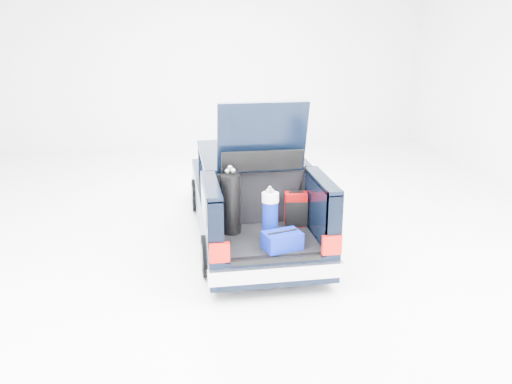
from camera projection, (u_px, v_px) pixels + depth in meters
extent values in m
plane|color=white|center=(251.00, 236.00, 9.23)|extent=(14.00, 14.00, 0.00)
cube|color=black|center=(246.00, 197.00, 9.68)|extent=(1.75, 3.00, 0.70)
cube|color=black|center=(235.00, 177.00, 11.19)|extent=(1.70, 0.30, 0.50)
cube|color=silver|center=(234.00, 179.00, 11.34)|extent=(1.72, 0.10, 0.22)
cube|color=black|center=(250.00, 171.00, 9.02)|extent=(1.55, 1.95, 0.54)
cube|color=black|center=(250.00, 154.00, 8.93)|extent=(1.62, 2.05, 0.06)
cube|color=black|center=(267.00, 254.00, 7.71)|extent=(1.75, 1.30, 0.40)
cube|color=black|center=(267.00, 239.00, 7.66)|extent=(1.32, 1.18, 0.05)
cube|color=black|center=(212.00, 216.00, 7.40)|extent=(0.20, 1.30, 0.85)
cube|color=black|center=(321.00, 210.00, 7.64)|extent=(0.20, 1.30, 0.85)
cube|color=black|center=(211.00, 186.00, 7.27)|extent=(0.20, 1.30, 0.06)
cube|color=black|center=(323.00, 180.00, 7.50)|extent=(0.20, 1.30, 0.06)
cube|color=black|center=(260.00, 199.00, 8.10)|extent=(1.36, 0.08, 0.84)
cube|color=silver|center=(277.00, 273.00, 7.07)|extent=(1.80, 0.12, 0.20)
cube|color=#A40C07|center=(219.00, 253.00, 6.87)|extent=(0.26, 0.07, 0.26)
cube|color=#A40C07|center=(332.00, 245.00, 7.10)|extent=(0.26, 0.07, 0.26)
cube|color=black|center=(276.00, 260.00, 7.04)|extent=(1.20, 0.06, 0.06)
cube|color=black|center=(262.00, 136.00, 7.64)|extent=(1.28, 0.33, 1.03)
cube|color=black|center=(262.00, 126.00, 7.63)|extent=(0.95, 0.17, 0.54)
cylinder|color=black|center=(197.00, 195.00, 10.37)|extent=(0.20, 0.62, 0.62)
cylinder|color=slate|center=(197.00, 195.00, 10.37)|extent=(0.23, 0.36, 0.36)
cylinder|color=black|center=(281.00, 191.00, 10.62)|extent=(0.20, 0.62, 0.62)
cylinder|color=slate|center=(281.00, 191.00, 10.62)|extent=(0.23, 0.36, 0.36)
cylinder|color=black|center=(209.00, 256.00, 7.74)|extent=(0.20, 0.62, 0.62)
cylinder|color=slate|center=(209.00, 256.00, 7.74)|extent=(0.23, 0.36, 0.36)
cylinder|color=black|center=(320.00, 248.00, 7.99)|extent=(0.20, 0.62, 0.62)
cylinder|color=slate|center=(320.00, 248.00, 7.99)|extent=(0.23, 0.36, 0.36)
cube|color=#750304|center=(296.00, 209.00, 8.01)|extent=(0.35, 0.25, 0.51)
cube|color=black|center=(296.00, 192.00, 7.93)|extent=(0.21, 0.07, 0.03)
cube|color=black|center=(297.00, 215.00, 7.94)|extent=(0.33, 0.06, 0.39)
cylinder|color=black|center=(231.00, 204.00, 7.68)|extent=(0.30, 0.33, 0.89)
cube|color=white|center=(230.00, 199.00, 7.78)|extent=(0.11, 0.03, 0.31)
sphere|color=#99999E|center=(227.00, 171.00, 7.55)|extent=(0.07, 0.07, 0.07)
sphere|color=#99999E|center=(233.00, 170.00, 7.50)|extent=(0.07, 0.07, 0.07)
cylinder|color=black|center=(270.00, 237.00, 7.55)|extent=(0.24, 0.24, 0.09)
cylinder|color=navy|center=(270.00, 218.00, 7.46)|extent=(0.22, 0.22, 0.49)
cylinder|color=white|center=(270.00, 197.00, 7.37)|extent=(0.24, 0.24, 0.13)
sphere|color=#99999E|center=(272.00, 191.00, 7.37)|extent=(0.06, 0.06, 0.06)
sphere|color=#99999E|center=(270.00, 188.00, 7.37)|extent=(0.06, 0.06, 0.06)
cube|color=navy|center=(282.00, 241.00, 7.24)|extent=(0.56, 0.44, 0.24)
cylinder|color=black|center=(282.00, 232.00, 7.20)|extent=(0.42, 0.13, 0.03)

